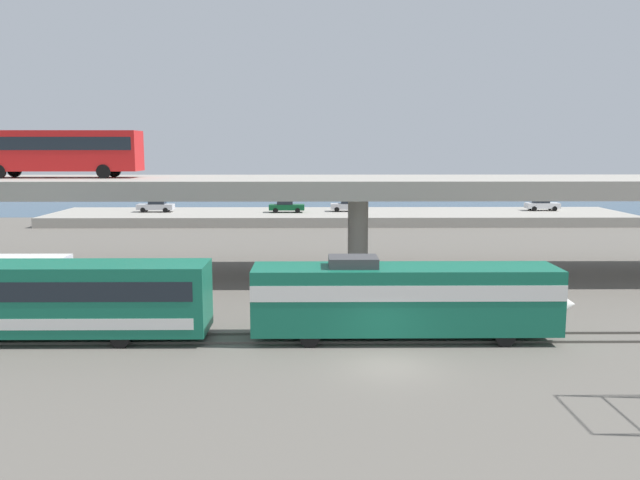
{
  "coord_description": "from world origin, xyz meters",
  "views": [
    {
      "loc": [
        -3.29,
        -26.89,
        9.51
      ],
      "look_at": [
        -2.8,
        20.78,
        2.56
      ],
      "focal_mm": 35.92,
      "sensor_mm": 36.0,
      "label": 1
    }
  ],
  "objects_px": {
    "parked_car_2": "(346,205)",
    "parked_car_0": "(156,206)",
    "transit_bus_on_overpass": "(56,149)",
    "parked_car_1": "(286,206)",
    "train_locomotive": "(420,296)",
    "service_truck_west": "(43,280)",
    "parked_car_3": "(542,205)"
  },
  "relations": [
    {
      "from": "transit_bus_on_overpass",
      "to": "parked_car_0",
      "type": "xyz_separation_m",
      "value": [
        -1.59,
        35.12,
        -7.36
      ]
    },
    {
      "from": "service_truck_west",
      "to": "parked_car_2",
      "type": "relative_size",
      "value": 1.69
    },
    {
      "from": "parked_car_0",
      "to": "parked_car_2",
      "type": "distance_m",
      "value": 24.58
    },
    {
      "from": "parked_car_2",
      "to": "parked_car_1",
      "type": "bearing_deg",
      "value": 8.65
    },
    {
      "from": "train_locomotive",
      "to": "transit_bus_on_overpass",
      "type": "height_order",
      "value": "transit_bus_on_overpass"
    },
    {
      "from": "train_locomotive",
      "to": "parked_car_2",
      "type": "height_order",
      "value": "train_locomotive"
    },
    {
      "from": "parked_car_0",
      "to": "parked_car_3",
      "type": "relative_size",
      "value": 1.07
    },
    {
      "from": "train_locomotive",
      "to": "parked_car_2",
      "type": "bearing_deg",
      "value": 91.06
    },
    {
      "from": "transit_bus_on_overpass",
      "to": "service_truck_west",
      "type": "relative_size",
      "value": 1.76
    },
    {
      "from": "train_locomotive",
      "to": "transit_bus_on_overpass",
      "type": "distance_m",
      "value": 29.79
    },
    {
      "from": "train_locomotive",
      "to": "parked_car_0",
      "type": "xyz_separation_m",
      "value": [
        -25.54,
        51.33,
        -0.21
      ]
    },
    {
      "from": "parked_car_1",
      "to": "transit_bus_on_overpass",
      "type": "bearing_deg",
      "value": -113.83
    },
    {
      "from": "train_locomotive",
      "to": "service_truck_west",
      "type": "height_order",
      "value": "train_locomotive"
    },
    {
      "from": "transit_bus_on_overpass",
      "to": "parked_car_1",
      "type": "bearing_deg",
      "value": -113.83
    },
    {
      "from": "service_truck_west",
      "to": "parked_car_3",
      "type": "xyz_separation_m",
      "value": [
        46.25,
        45.96,
        0.34
      ]
    },
    {
      "from": "parked_car_1",
      "to": "parked_car_3",
      "type": "bearing_deg",
      "value": 3.43
    },
    {
      "from": "service_truck_west",
      "to": "parked_car_1",
      "type": "distance_m",
      "value": 45.75
    },
    {
      "from": "train_locomotive",
      "to": "service_truck_west",
      "type": "distance_m",
      "value": 22.46
    },
    {
      "from": "parked_car_1",
      "to": "parked_car_0",
      "type": "bearing_deg",
      "value": 177.8
    },
    {
      "from": "parked_car_0",
      "to": "parked_car_2",
      "type": "relative_size",
      "value": 1.15
    },
    {
      "from": "transit_bus_on_overpass",
      "to": "parked_car_0",
      "type": "relative_size",
      "value": 2.6
    },
    {
      "from": "parked_car_2",
      "to": "parked_car_0",
      "type": "bearing_deg",
      "value": 1.24
    },
    {
      "from": "transit_bus_on_overpass",
      "to": "parked_car_1",
      "type": "distance_m",
      "value": 38.4
    },
    {
      "from": "parked_car_0",
      "to": "parked_car_3",
      "type": "distance_m",
      "value": 50.4
    },
    {
      "from": "parked_car_0",
      "to": "parked_car_1",
      "type": "distance_m",
      "value": 16.84
    },
    {
      "from": "parked_car_0",
      "to": "transit_bus_on_overpass",
      "type": "bearing_deg",
      "value": 92.6
    },
    {
      "from": "transit_bus_on_overpass",
      "to": "parked_car_3",
      "type": "relative_size",
      "value": 2.79
    },
    {
      "from": "parked_car_3",
      "to": "parked_car_1",
      "type": "bearing_deg",
      "value": -176.57
    },
    {
      "from": "transit_bus_on_overpass",
      "to": "parked_car_3",
      "type": "xyz_separation_m",
      "value": [
        48.78,
        36.49,
        -7.36
      ]
    },
    {
      "from": "service_truck_west",
      "to": "parked_car_3",
      "type": "distance_m",
      "value": 65.21
    },
    {
      "from": "train_locomotive",
      "to": "transit_bus_on_overpass",
      "type": "xyz_separation_m",
      "value": [
        -23.94,
        16.21,
        7.15
      ]
    },
    {
      "from": "parked_car_0",
      "to": "parked_car_2",
      "type": "bearing_deg",
      "value": -178.76
    }
  ]
}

